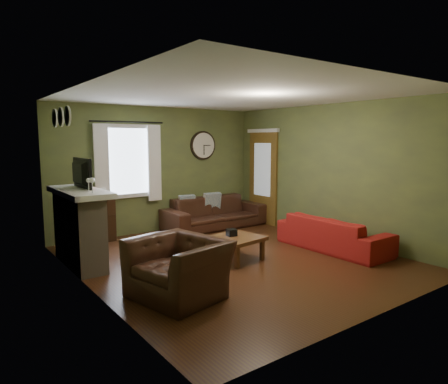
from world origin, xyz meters
TOP-DOWN VIEW (x-y plane):
  - floor at (0.00, 0.00)m, footprint 4.60×5.20m
  - ceiling at (0.00, 0.00)m, footprint 4.60×5.20m
  - wall_left at (-2.30, 0.00)m, footprint 0.00×5.20m
  - wall_right at (2.30, 0.00)m, footprint 0.00×5.20m
  - wall_back at (0.00, 2.60)m, footprint 4.60×0.00m
  - wall_front at (0.00, -2.60)m, footprint 4.60×0.00m
  - fireplace at (-2.10, 1.15)m, footprint 0.40×1.40m
  - firebox at (-1.91, 1.15)m, footprint 0.04×0.60m
  - mantel at (-2.07, 1.15)m, footprint 0.58×1.60m
  - tv at (-2.05, 1.30)m, footprint 0.08×0.60m
  - tv_screen at (-1.97, 1.30)m, footprint 0.02×0.62m
  - medallion_left at (-2.28, 0.80)m, footprint 0.28×0.28m
  - medallion_mid at (-2.28, 1.15)m, footprint 0.28×0.28m
  - medallion_right at (-2.28, 1.50)m, footprint 0.28×0.28m
  - window_pane at (-0.70, 2.58)m, footprint 1.00×0.02m
  - curtain_rod at (-0.70, 2.48)m, footprint 0.03×0.03m
  - curtain_left at (-1.25, 2.48)m, footprint 0.28×0.04m
  - curtain_right at (-0.15, 2.48)m, footprint 0.28×0.04m
  - wall_clock at (1.10, 2.55)m, footprint 0.64×0.06m
  - door at (2.27, 1.85)m, footprint 0.05×0.90m
  - bookshelf at (-1.45, 2.42)m, footprint 0.73×0.31m
  - book at (-1.34, 2.49)m, footprint 0.28×0.29m
  - sofa_brown at (1.11, 2.13)m, footprint 2.30×0.90m
  - pillow_left at (0.58, 2.44)m, footprint 0.37×0.15m
  - pillow_right at (1.15, 2.29)m, footprint 0.41×0.16m
  - sofa_red at (1.77, -0.58)m, footprint 0.79×2.01m
  - armchair at (-1.49, -0.83)m, footprint 1.18×1.29m
  - coffee_table at (0.00, -0.07)m, footprint 0.83×0.83m
  - tissue_box at (-0.04, 0.01)m, footprint 0.16×0.16m
  - wine_glass_a at (-2.05, 0.58)m, footprint 0.08×0.08m
  - wine_glass_b at (-2.05, 0.75)m, footprint 0.07×0.07m

SIDE VIEW (x-z plane):
  - floor at x=0.00m, z-range 0.00..0.00m
  - coffee_table at x=0.00m, z-range 0.00..0.39m
  - sofa_red at x=1.77m, z-range 0.00..0.59m
  - firebox at x=-1.91m, z-range 0.02..0.57m
  - sofa_brown at x=1.11m, z-range 0.00..0.67m
  - armchair at x=-1.49m, z-range 0.00..0.71m
  - tissue_box at x=-0.04m, z-range 0.35..0.45m
  - bookshelf at x=-1.45m, z-range 0.00..0.87m
  - fireplace at x=-2.10m, z-range 0.00..1.10m
  - pillow_left at x=0.58m, z-range 0.37..0.73m
  - pillow_right at x=1.15m, z-range 0.35..0.75m
  - book at x=-1.34m, z-range 0.95..0.97m
  - door at x=2.27m, z-range 0.00..2.10m
  - mantel at x=-2.07m, z-range 1.10..1.18m
  - wine_glass_b at x=-2.05m, z-range 1.18..1.38m
  - wine_glass_a at x=-2.05m, z-range 1.18..1.39m
  - wall_left at x=-2.30m, z-range 0.00..2.60m
  - wall_right at x=2.30m, z-range 0.00..2.60m
  - wall_back at x=0.00m, z-range 0.00..2.60m
  - wall_front at x=0.00m, z-range 0.00..2.60m
  - tv at x=-2.05m, z-range 1.18..1.53m
  - tv_screen at x=-1.97m, z-range 1.23..1.59m
  - curtain_left at x=-1.25m, z-range 0.67..2.23m
  - curtain_right at x=-0.15m, z-range 0.67..2.23m
  - window_pane at x=-0.70m, z-range 0.85..2.15m
  - wall_clock at x=1.10m, z-range 1.48..2.12m
  - medallion_left at x=-2.28m, z-range 2.24..2.26m
  - medallion_mid at x=-2.28m, z-range 2.24..2.26m
  - medallion_right at x=-2.28m, z-range 2.24..2.26m
  - curtain_rod at x=-0.70m, z-range 1.52..3.02m
  - ceiling at x=0.00m, z-range 2.60..2.60m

